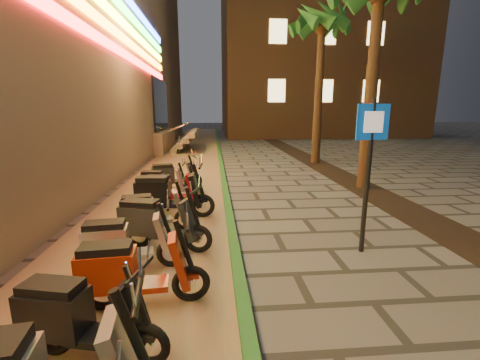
{
  "coord_description": "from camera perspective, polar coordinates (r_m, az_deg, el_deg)",
  "views": [
    {
      "loc": [
        -1.25,
        -2.79,
        2.5
      ],
      "look_at": [
        -0.76,
        3.07,
        1.2
      ],
      "focal_mm": 24.0,
      "sensor_mm": 36.0,
      "label": 1
    }
  ],
  "objects": [
    {
      "name": "scooter_11",
      "position": [
        9.39,
        -13.97,
        -0.52
      ],
      "size": [
        1.47,
        0.52,
        1.04
      ],
      "rotation": [
        0.0,
        0.0,
        -0.04
      ],
      "color": "black",
      "rests_on": "ground"
    },
    {
      "name": "scooter_12",
      "position": [
        10.23,
        -12.18,
        0.78
      ],
      "size": [
        1.57,
        0.79,
        1.11
      ],
      "rotation": [
        0.0,
        0.0,
        0.27
      ],
      "color": "black",
      "rests_on": "ground"
    },
    {
      "name": "palm_d",
      "position": [
        15.94,
        14.36,
        24.56
      ],
      "size": [
        2.97,
        3.02,
        7.16
      ],
      "color": "#472D19",
      "rests_on": "ground"
    },
    {
      "name": "apartment_block",
      "position": [
        37.62,
        12.66,
        27.57
      ],
      "size": [
        18.0,
        16.06,
        25.0
      ],
      "color": "brown",
      "rests_on": "ground"
    },
    {
      "name": "scooter_6",
      "position": [
        5.37,
        -20.19,
        -10.48
      ],
      "size": [
        1.56,
        0.61,
        1.09
      ],
      "rotation": [
        0.0,
        0.0,
        0.13
      ],
      "color": "black",
      "rests_on": "ground"
    },
    {
      "name": "planting_strip",
      "position": [
        9.5,
        26.16,
        -4.05
      ],
      "size": [
        1.2,
        40.0,
        0.02
      ],
      "primitive_type": "cube",
      "color": "black",
      "rests_on": "ground"
    },
    {
      "name": "scooter_8",
      "position": [
        6.81,
        -15.81,
        -5.44
      ],
      "size": [
        1.52,
        0.68,
        1.07
      ],
      "rotation": [
        0.0,
        0.0,
        0.2
      ],
      "color": "black",
      "rests_on": "ground"
    },
    {
      "name": "ground",
      "position": [
        3.94,
        16.76,
        -27.44
      ],
      "size": [
        120.0,
        120.0,
        0.0
      ],
      "primitive_type": "plane",
      "color": "#474442",
      "rests_on": "ground"
    },
    {
      "name": "scooter_4",
      "position": [
        3.84,
        -27.06,
        -20.89
      ],
      "size": [
        1.54,
        0.73,
        1.08
      ],
      "rotation": [
        0.0,
        0.0,
        -0.23
      ],
      "color": "black",
      "rests_on": "ground"
    },
    {
      "name": "scooter_5",
      "position": [
        4.43,
        -19.21,
        -15.12
      ],
      "size": [
        1.63,
        0.59,
        1.15
      ],
      "rotation": [
        0.0,
        0.0,
        0.09
      ],
      "color": "black",
      "rests_on": "ground"
    },
    {
      "name": "scooter_9",
      "position": [
        7.66,
        -13.16,
        -2.55
      ],
      "size": [
        1.83,
        0.64,
        1.29
      ],
      "rotation": [
        0.0,
        0.0,
        -0.05
      ],
      "color": "black",
      "rests_on": "ground"
    },
    {
      "name": "scooter_7",
      "position": [
        6.0,
        -14.93,
        -7.28
      ],
      "size": [
        1.69,
        0.84,
        1.19
      ],
      "rotation": [
        0.0,
        0.0,
        -0.26
      ],
      "color": "black",
      "rests_on": "ground"
    },
    {
      "name": "green_curb",
      "position": [
        13.02,
        -3.18,
        1.58
      ],
      "size": [
        0.18,
        60.0,
        0.1
      ],
      "primitive_type": "cube",
      "color": "#266225",
      "rests_on": "ground"
    },
    {
      "name": "pedestrian_sign",
      "position": [
        5.84,
        22.03,
        3.97
      ],
      "size": [
        0.59,
        0.12,
        2.67
      ],
      "rotation": [
        0.0,
        0.0,
        0.13
      ],
      "color": "black",
      "rests_on": "ground"
    },
    {
      "name": "scooter_10",
      "position": [
        8.5,
        -12.74,
        -1.64
      ],
      "size": [
        1.56,
        0.54,
        1.1
      ],
      "rotation": [
        0.0,
        0.0,
        -0.06
      ],
      "color": "black",
      "rests_on": "ground"
    },
    {
      "name": "parking_strip",
      "position": [
        13.1,
        -10.63,
        1.24
      ],
      "size": [
        3.4,
        60.0,
        0.01
      ],
      "primitive_type": "cube",
      "color": "#8C7251",
      "rests_on": "ground"
    }
  ]
}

